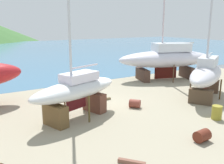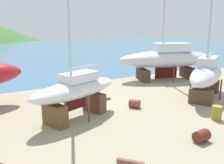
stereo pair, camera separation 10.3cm
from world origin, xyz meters
name	(u,v)px [view 2 (the right image)]	position (x,y,z in m)	size (l,w,h in m)	color
ground_plane	(130,121)	(0.00, -3.57, 0.00)	(44.81, 44.81, 0.00)	#9F967D
sea_water	(8,53)	(0.00, 41.80, 0.00)	(150.74, 68.33, 0.01)	teal
sailboat_far_slipway	(76,91)	(-2.66, -1.22, 1.87)	(7.19, 4.25, 10.72)	brown
sailboat_small_center	(167,58)	(10.76, 4.62, 2.34)	(11.48, 6.50, 16.70)	#4C342A
sailboat_mid_port	(206,74)	(8.52, -2.48, 1.98)	(7.90, 5.80, 11.37)	#4F3C2C
barrel_blue_faded	(135,104)	(1.85, -1.57, 0.31)	(0.62, 0.62, 0.78)	brown
barrel_tipped_right	(217,113)	(5.02, -6.22, 0.46)	(0.65, 0.65, 0.91)	olive
barrel_tar_black	(201,136)	(1.61, -7.85, 0.32)	(0.64, 0.64, 0.82)	#5E2417
timber_short_skew	(102,100)	(0.60, 1.19, 0.09)	(1.54, 0.23, 0.18)	brown
timber_short_cross	(130,162)	(-2.89, -7.72, 0.09)	(1.25, 0.19, 0.19)	brown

